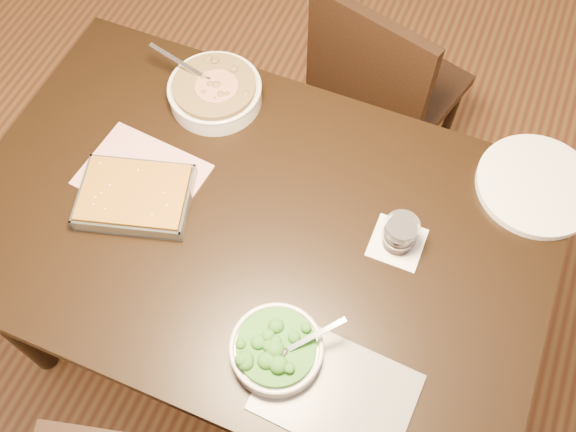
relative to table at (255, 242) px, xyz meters
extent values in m
plane|color=#422113|center=(0.00, 0.00, -0.65)|extent=(4.00, 4.00, 0.00)
cube|color=black|center=(0.00, 0.00, 0.08)|extent=(1.40, 0.90, 0.04)
cube|color=black|center=(0.00, 0.00, 0.01)|extent=(1.26, 0.76, 0.08)
cylinder|color=black|center=(-0.62, -0.37, -0.30)|extent=(0.07, 0.07, 0.71)
cylinder|color=black|center=(-0.62, 0.37, -0.30)|extent=(0.07, 0.07, 0.71)
cylinder|color=black|center=(0.62, 0.37, -0.30)|extent=(0.07, 0.07, 0.71)
cube|color=#A72F46|center=(-0.31, 0.02, 0.10)|extent=(0.31, 0.24, 0.01)
cube|color=#26262E|center=(0.32, -0.30, 0.10)|extent=(0.33, 0.24, 0.01)
cube|color=white|center=(0.33, 0.08, 0.10)|extent=(0.12, 0.12, 0.00)
cylinder|color=silver|center=(-0.24, 0.31, 0.12)|extent=(0.24, 0.24, 0.05)
torus|color=silver|center=(-0.24, 0.31, 0.15)|extent=(0.25, 0.25, 0.01)
cylinder|color=#31230D|center=(-0.24, 0.31, 0.15)|extent=(0.22, 0.22, 0.02)
cube|color=silver|center=(-0.32, 0.31, 0.16)|extent=(0.15, 0.03, 0.05)
cylinder|color=maroon|center=(-0.23, 0.30, 0.16)|extent=(0.11, 0.11, 0.00)
cylinder|color=silver|center=(0.17, -0.27, 0.11)|extent=(0.20, 0.20, 0.04)
torus|color=silver|center=(0.17, -0.27, 0.14)|extent=(0.20, 0.20, 0.01)
cylinder|color=#135115|center=(0.17, -0.27, 0.14)|extent=(0.17, 0.17, 0.02)
cube|color=silver|center=(0.22, -0.22, 0.15)|extent=(0.10, 0.10, 0.04)
cube|color=silver|center=(-0.29, -0.05, 0.10)|extent=(0.31, 0.26, 0.01)
cube|color=#5A2A0C|center=(-0.29, -0.05, 0.12)|extent=(0.29, 0.24, 0.04)
cube|color=silver|center=(-0.31, 0.04, 0.12)|extent=(0.26, 0.08, 0.04)
cube|color=silver|center=(-0.26, -0.14, 0.12)|extent=(0.26, 0.08, 0.04)
cube|color=silver|center=(-0.16, -0.02, 0.12)|extent=(0.06, 0.19, 0.04)
cube|color=silver|center=(-0.41, -0.09, 0.12)|extent=(0.06, 0.19, 0.04)
cylinder|color=black|center=(0.33, 0.08, 0.13)|extent=(0.07, 0.07, 0.06)
cylinder|color=silver|center=(0.33, 0.08, 0.18)|extent=(0.08, 0.08, 0.02)
cylinder|color=white|center=(0.60, 0.36, 0.11)|extent=(0.30, 0.30, 0.02)
cube|color=black|center=(0.13, 0.81, -0.24)|extent=(0.51, 0.51, 0.04)
cylinder|color=black|center=(0.34, 0.93, -0.45)|extent=(0.04, 0.04, 0.40)
cylinder|color=black|center=(0.25, 0.59, -0.45)|extent=(0.04, 0.04, 0.40)
cylinder|color=black|center=(0.01, 1.03, -0.45)|extent=(0.04, 0.04, 0.40)
cylinder|color=black|center=(-0.09, 0.69, -0.45)|extent=(0.04, 0.04, 0.40)
cube|color=black|center=(0.08, 0.63, 0.00)|extent=(0.40, 0.14, 0.44)
camera|label=1|loc=(0.35, -0.64, 1.44)|focal=40.00mm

